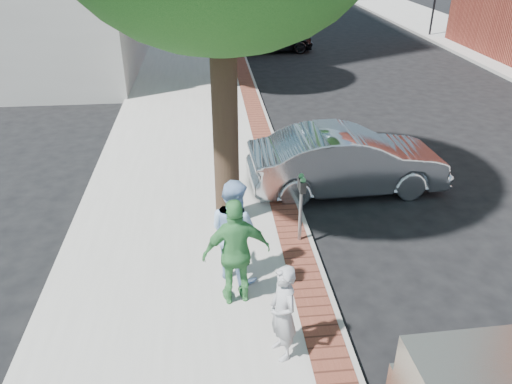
{
  "coord_description": "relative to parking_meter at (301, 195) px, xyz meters",
  "views": [
    {
      "loc": [
        -0.94,
        -7.55,
        5.83
      ],
      "look_at": [
        -0.06,
        1.11,
        1.2
      ],
      "focal_mm": 35.0,
      "sensor_mm": 36.0,
      "label": 1
    }
  ],
  "objects": [
    {
      "name": "sedan_silver",
      "position": [
        1.59,
        2.38,
        -0.42
      ],
      "size": [
        4.86,
        1.88,
        1.58
      ],
      "primitive_type": "imported",
      "rotation": [
        0.0,
        0.0,
        1.62
      ],
      "color": "#B6B8BE",
      "rests_on": "ground"
    },
    {
      "name": "sidewalk",
      "position": [
        -2.31,
        7.1,
        -1.13
      ],
      "size": [
        5.0,
        60.0,
        0.15
      ],
      "primitive_type": "cube",
      "color": "#9E9991",
      "rests_on": "ground"
    },
    {
      "name": "ground",
      "position": [
        -0.81,
        -0.9,
        -1.21
      ],
      "size": [
        120.0,
        120.0,
        0.0
      ],
      "primitive_type": "plane",
      "color": "black",
      "rests_on": "ground"
    },
    {
      "name": "person_gray",
      "position": [
        -0.81,
        -3.02,
        -0.27
      ],
      "size": [
        0.53,
        0.66,
        1.57
      ],
      "primitive_type": "imported",
      "rotation": [
        0.0,
        0.0,
        -1.26
      ],
      "color": "#A1A1A6",
      "rests_on": "sidewalk"
    },
    {
      "name": "parking_meter",
      "position": [
        0.0,
        0.0,
        0.0
      ],
      "size": [
        0.12,
        0.32,
        1.47
      ],
      "color": "gray",
      "rests_on": "sidewalk"
    },
    {
      "name": "signal_near",
      "position": [
        0.09,
        21.1,
        1.05
      ],
      "size": [
        0.7,
        0.15,
        3.8
      ],
      "color": "black",
      "rests_on": "ground"
    },
    {
      "name": "curb",
      "position": [
        0.24,
        7.1,
        -1.13
      ],
      "size": [
        0.1,
        60.0,
        0.15
      ],
      "primitive_type": "cube",
      "color": "gray",
      "rests_on": "ground"
    },
    {
      "name": "person_officer",
      "position": [
        -1.39,
        -1.02,
        -0.08
      ],
      "size": [
        1.19,
        1.19,
        1.94
      ],
      "primitive_type": "imported",
      "rotation": [
        0.0,
        0.0,
        2.35
      ],
      "color": "#96BAE9",
      "rests_on": "sidewalk"
    },
    {
      "name": "brick_strip",
      "position": [
        -0.11,
        7.1,
        -1.05
      ],
      "size": [
        0.6,
        60.0,
        0.01
      ],
      "primitive_type": "cube",
      "color": "brown",
      "rests_on": "sidewalk"
    },
    {
      "name": "person_green",
      "position": [
        -1.39,
        -1.71,
        -0.09
      ],
      "size": [
        1.19,
        0.63,
        1.94
      ],
      "primitive_type": "imported",
      "rotation": [
        0.0,
        0.0,
        3.29
      ],
      "color": "#44964E",
      "rests_on": "sidewalk"
    },
    {
      "name": "bg_car",
      "position": [
        1.62,
        18.15,
        -0.42
      ],
      "size": [
        4.73,
        2.18,
        1.57
      ],
      "primitive_type": "imported",
      "rotation": [
        0.0,
        0.0,
        1.64
      ],
      "color": "black",
      "rests_on": "ground"
    }
  ]
}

